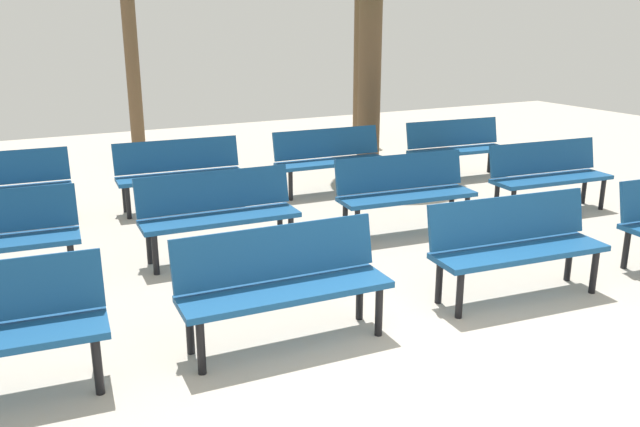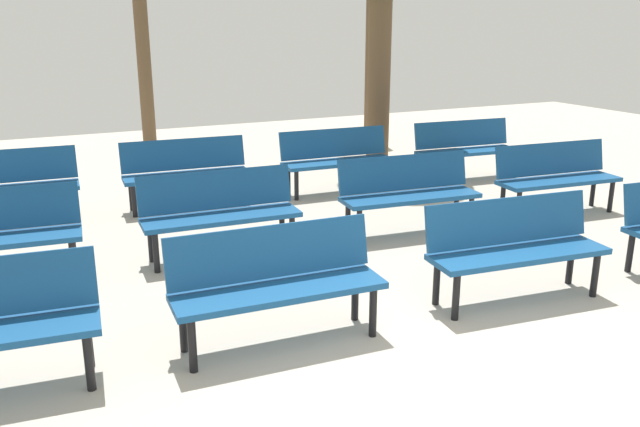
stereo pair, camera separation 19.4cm
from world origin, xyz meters
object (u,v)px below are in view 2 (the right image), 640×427
object	(u,v)px
bench_r2_c2	(337,156)
bench_r2_c0	(7,182)
bench_r1_c2	(408,189)
bench_r2_c1	(186,169)
bench_r2_c3	(465,146)
bench_r1_c1	(220,209)
tree_2	(371,67)
bench_r0_c2	(515,243)
bench_r0_c1	(276,278)
tree_1	(145,77)
bench_r1_c3	(556,174)

from	to	relation	value
bench_r2_c2	bench_r2_c0	bearing A→B (deg)	178.59
bench_r1_c2	bench_r2_c1	size ratio (longest dim) A/B	1.01
bench_r1_c2	bench_r2_c3	size ratio (longest dim) A/B	1.00
bench_r1_c1	tree_2	bearing A→B (deg)	50.66
bench_r0_c2	bench_r2_c0	size ratio (longest dim) A/B	1.01
bench_r0_c1	bench_r2_c0	distance (m)	4.51
bench_r1_c2	tree_2	bearing A→B (deg)	69.79
tree_2	bench_r2_c2	bearing A→B (deg)	-126.12
tree_1	bench_r1_c3	bearing A→B (deg)	-58.21
bench_r2_c2	bench_r0_c1	bearing A→B (deg)	-119.69
bench_r1_c1	bench_r0_c1	bearing A→B (deg)	-92.13
bench_r2_c3	bench_r1_c3	bearing A→B (deg)	-89.24
tree_1	bench_r1_c1	bearing A→B (deg)	-94.58
bench_r0_c2	bench_r1_c1	size ratio (longest dim) A/B	1.01
bench_r1_c2	bench_r1_c3	world-z (taller)	same
bench_r0_c1	bench_r2_c1	xyz separation A→B (m)	(0.33, 3.95, 0.00)
bench_r0_c1	tree_2	xyz separation A→B (m)	(4.94, 7.23, 0.94)
tree_2	bench_r1_c2	bearing A→B (deg)	-115.63
bench_r2_c2	bench_r2_c3	size ratio (longest dim) A/B	0.99
bench_r0_c2	tree_2	bearing A→B (deg)	75.35
bench_r1_c1	tree_2	world-z (taller)	tree_2
bench_r1_c3	bench_r2_c2	size ratio (longest dim) A/B	1.01
bench_r2_c1	tree_1	world-z (taller)	tree_1
bench_r0_c1	bench_r1_c2	bearing A→B (deg)	40.78
bench_r1_c3	bench_r1_c2	bearing A→B (deg)	-178.45
bench_r2_c0	bench_r0_c1	bearing A→B (deg)	-63.06
bench_r2_c0	tree_1	world-z (taller)	tree_1
bench_r0_c1	bench_r2_c0	bearing A→B (deg)	115.97
bench_r2_c2	bench_r0_c2	bearing A→B (deg)	-91.24
bench_r2_c2	tree_2	world-z (taller)	tree_2
bench_r1_c3	tree_2	world-z (taller)	tree_2
bench_r0_c2	bench_r1_c1	xyz separation A→B (m)	(-1.99, 2.14, 0.00)
tree_2	bench_r1_c1	bearing A→B (deg)	-132.26
bench_r1_c3	bench_r2_c1	world-z (taller)	same
bench_r1_c3	tree_1	size ratio (longest dim) A/B	0.60
bench_r2_c2	tree_1	bearing A→B (deg)	117.50
bench_r1_c1	bench_r2_c0	size ratio (longest dim) A/B	1.00
bench_r2_c0	bench_r2_c1	distance (m)	2.11
bench_r2_c3	tree_1	distance (m)	5.77
bench_r0_c2	bench_r2_c3	distance (m)	4.53
bench_r2_c0	bench_r2_c3	xyz separation A→B (m)	(6.34, -0.47, 0.00)
bench_r0_c2	tree_2	world-z (taller)	tree_2
bench_r0_c1	bench_r1_c1	world-z (taller)	same
bench_r2_c2	tree_2	xyz separation A→B (m)	(2.48, 3.40, 0.94)
bench_r2_c1	bench_r2_c3	size ratio (longest dim) A/B	1.00
bench_r1_c2	bench_r1_c1	bearing A→B (deg)	-178.94
bench_r2_c2	bench_r2_c3	bearing A→B (deg)	-1.00
bench_r1_c2	tree_1	distance (m)	6.28
bench_r1_c3	bench_r2_c3	xyz separation A→B (m)	(0.14, 2.00, 0.00)
bench_r1_c1	bench_r2_c0	bearing A→B (deg)	134.81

